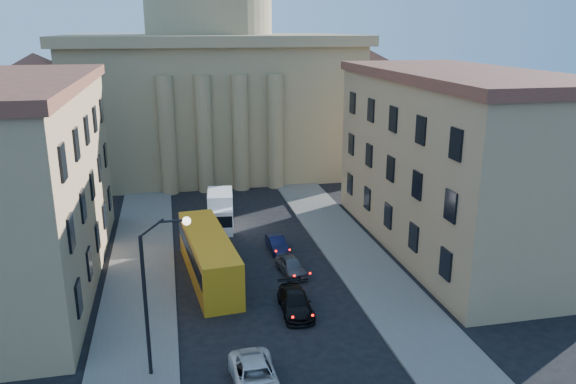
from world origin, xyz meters
name	(u,v)px	position (x,y,z in m)	size (l,w,h in m)	color
sidewalk_left	(139,293)	(-8.50, 18.00, 0.07)	(5.00, 60.00, 0.15)	#5B5953
sidewalk_right	(370,272)	(8.50, 18.00, 0.07)	(5.00, 60.00, 0.15)	#5B5953
church	(211,75)	(0.00, 55.47, 11.88)	(68.02, 28.76, 36.60)	#92825A
building_left	(8,184)	(-17.00, 22.00, 7.42)	(11.60, 26.60, 14.70)	#9E815D
building_right	(455,160)	(17.00, 22.00, 7.42)	(11.60, 26.60, 14.70)	#9E815D
street_lamp	(155,285)	(-6.97, 8.00, 5.29)	(2.62, 0.44, 8.83)	black
car_left_mid	(255,378)	(-2.21, 5.65, 0.69)	(2.30, 5.00, 1.39)	silver
car_right_mid	(295,302)	(1.61, 13.22, 0.68)	(1.90, 4.68, 1.36)	black
car_right_far	(291,266)	(2.61, 19.04, 0.66)	(1.55, 3.85, 1.31)	#4A4A4F
car_right_distant	(277,244)	(2.42, 23.74, 0.61)	(1.30, 3.72, 1.22)	black
city_bus	(208,255)	(-3.50, 19.66, 1.81)	(3.86, 12.16, 3.37)	orange
box_truck	(220,211)	(-1.56, 30.66, 1.49)	(2.79, 5.92, 3.15)	white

